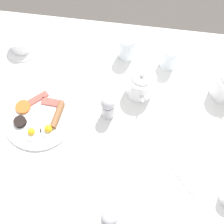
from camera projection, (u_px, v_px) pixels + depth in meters
The scene contains 11 objects.
ground_plane at pixel (112, 166), 1.85m from camera, with size 8.00×8.00×0.00m, color #4C4742.
table at pixel (112, 122), 1.24m from camera, with size 0.87×1.12×0.74m.
breakfast_plate at pixel (40, 117), 1.16m from camera, with size 0.27×0.27×0.04m.
teapot_far at pixel (141, 84), 1.17m from camera, with size 0.20×0.11×0.13m.
teacup_with_saucer_right at pixel (21, 43), 1.27m from camera, with size 0.15×0.15×0.07m.
water_glass_tall at pixel (169, 57), 1.22m from camera, with size 0.07×0.07×0.11m.
water_glass_short at pixel (127, 47), 1.23m from camera, with size 0.07×0.07×0.11m.
pepper_grinder at pixel (108, 108), 1.11m from camera, with size 0.05×0.05×0.12m.
salt_grinder at pixel (109, 219), 0.96m from camera, with size 0.05×0.05×0.12m.
fork_by_plate at pixel (181, 178), 1.07m from camera, with size 0.13×0.12×0.00m.
knife_by_plate at pixel (90, 180), 1.07m from camera, with size 0.19×0.02×0.00m.
Camera 1 is at (0.48, 0.06, 1.81)m, focal length 50.00 mm.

